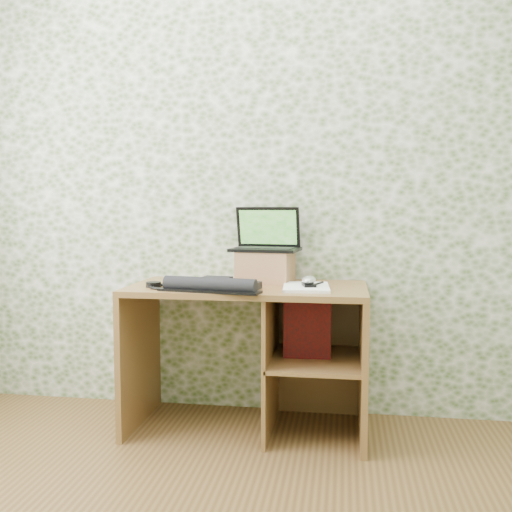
% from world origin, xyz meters
% --- Properties ---
extents(wall_back, '(3.50, 0.00, 3.50)m').
position_xyz_m(wall_back, '(0.00, 1.75, 1.30)').
color(wall_back, silver).
rests_on(wall_back, ground).
extents(desk, '(1.20, 0.60, 0.75)m').
position_xyz_m(desk, '(0.08, 1.47, 0.48)').
color(desk, brown).
rests_on(desk, floor).
extents(riser, '(0.30, 0.26, 0.17)m').
position_xyz_m(riser, '(0.07, 1.58, 0.83)').
color(riser, '#8E633F').
rests_on(riser, desk).
extents(laptop, '(0.38, 0.29, 0.23)m').
position_xyz_m(laptop, '(0.07, 1.62, 0.97)').
color(laptop, black).
rests_on(laptop, riser).
extents(keyboard, '(0.51, 0.32, 0.07)m').
position_xyz_m(keyboard, '(-0.14, 1.26, 0.77)').
color(keyboard, black).
rests_on(keyboard, desk).
extents(headphones, '(0.21, 0.19, 0.03)m').
position_xyz_m(headphones, '(-0.39, 1.29, 0.76)').
color(headphones, black).
rests_on(headphones, desk).
extents(notepad, '(0.24, 0.33, 0.01)m').
position_xyz_m(notepad, '(0.30, 1.38, 0.76)').
color(notepad, white).
rests_on(notepad, desk).
extents(mouse, '(0.09, 0.12, 0.04)m').
position_xyz_m(mouse, '(0.32, 1.36, 0.78)').
color(mouse, silver).
rests_on(mouse, notepad).
extents(pen, '(0.07, 0.15, 0.01)m').
position_xyz_m(pen, '(0.35, 1.42, 0.77)').
color(pen, black).
rests_on(pen, notepad).
extents(red_box, '(0.24, 0.08, 0.28)m').
position_xyz_m(red_box, '(0.31, 1.44, 0.53)').
color(red_box, maroon).
rests_on(red_box, desk).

